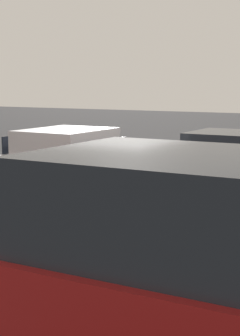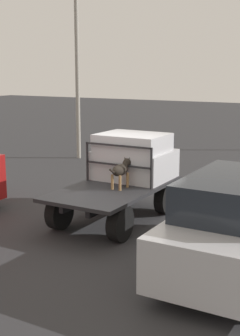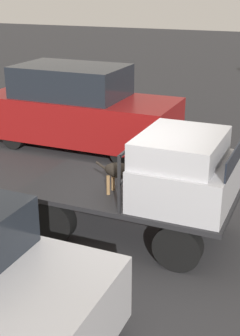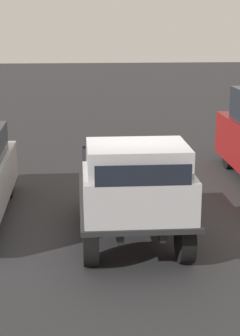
% 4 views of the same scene
% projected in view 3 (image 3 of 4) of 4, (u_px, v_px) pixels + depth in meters
% --- Properties ---
extents(ground_plane, '(80.00, 80.00, 0.00)m').
position_uv_depth(ground_plane, '(130.00, 232.00, 8.20)').
color(ground_plane, '#2D2D30').
extents(flatbed_truck, '(3.47, 1.83, 0.81)m').
position_uv_depth(flatbed_truck, '(130.00, 203.00, 7.99)').
color(flatbed_truck, black).
rests_on(flatbed_truck, ground).
extents(truck_cab, '(1.47, 1.71, 1.09)m').
position_uv_depth(truck_cab, '(185.00, 170.00, 7.38)').
color(truck_cab, '#B7B7BC').
rests_on(truck_cab, flatbed_truck).
extents(truck_headboard, '(0.04, 1.71, 0.92)m').
position_uv_depth(truck_headboard, '(139.00, 158.00, 7.63)').
color(truck_headboard, '#232326').
rests_on(truck_headboard, flatbed_truck).
extents(dog, '(0.90, 0.26, 0.66)m').
position_uv_depth(dog, '(124.00, 171.00, 7.60)').
color(dog, '#9E7547').
rests_on(dog, flatbed_truck).
extents(parked_pickup_far, '(5.06, 2.03, 2.14)m').
position_uv_depth(parked_pickup_far, '(78.00, 108.00, 12.25)').
color(parked_pickup_far, black).
rests_on(parked_pickup_far, ground).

